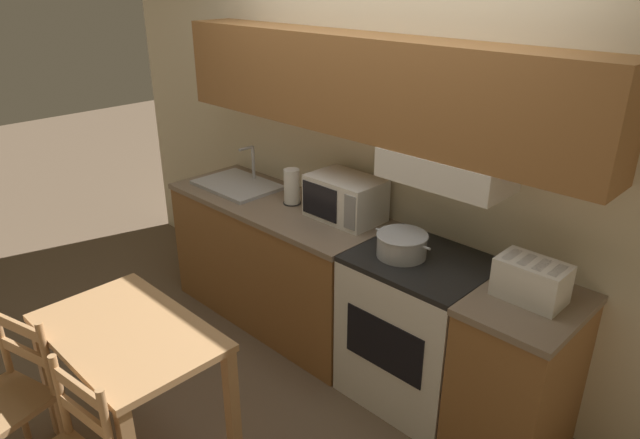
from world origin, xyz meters
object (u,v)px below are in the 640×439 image
Objects in this scene: dining_table at (130,352)px; chair_left_of_table at (8,402)px; toaster at (531,280)px; paper_towel_roll at (292,187)px; microwave at (345,198)px; cooking_pot at (402,244)px; sink_basin at (237,184)px; stove_range at (417,329)px.

chair_left_of_table is (-0.32, -0.49, -0.19)m from dining_table.
paper_towel_roll is (-1.68, 0.03, 0.02)m from toaster.
paper_towel_roll is at bearing -170.88° from microwave.
sink_basin reaches higher than cooking_pot.
microwave is 0.48× the size of dining_table.
dining_table is 0.62m from chair_left_of_table.
stove_range is at bearing -178.13° from toaster.
microwave is at bearing 9.12° from paper_towel_roll.
microwave reaches higher than paper_towel_roll.
chair_left_of_table is at bearing -101.08° from microwave.
stove_range is 1.52× the size of sink_basin.
paper_towel_roll is (-0.41, -0.07, -0.02)m from microwave.
cooking_pot is at bearing -1.75° from sink_basin.
dining_table is at bearing -57.39° from sink_basin.
stove_range is 2.13m from chair_left_of_table.
microwave is (-0.67, 0.12, 0.58)m from stove_range.
stove_range is 1.96× the size of microwave.
stove_range is 2.73× the size of toaster.
stove_range is 0.53m from cooking_pot.
chair_left_of_table is at bearing -122.82° from dining_table.
microwave is 1.40× the size of toaster.
toaster is at bearing -4.56° from microwave.
chair_left_of_table is (-1.06, -1.85, -0.02)m from stove_range.
dining_table is (0.87, -1.35, -0.29)m from sink_basin.
cooking_pot is 1.10× the size of toaster.
paper_towel_roll is 1.50m from dining_table.
chair_left_of_table is at bearing -73.51° from sink_basin.
microwave is 0.95m from sink_basin.
toaster is at bearing 33.59° from chair_left_of_table.
sink_basin reaches higher than paper_towel_roll.
paper_towel_roll reaches higher than chair_left_of_table.
cooking_pot is at bearing -174.51° from toaster.
microwave is at bearing 175.44° from toaster.
cooking_pot reaches higher than chair_left_of_table.
toaster is 0.38× the size of chair_left_of_table.
dining_table is at bearing -118.68° from stove_range.
cooking_pot is 0.99m from paper_towel_roll.
cooking_pot is at bearing -16.51° from microwave.
toaster reaches higher than dining_table.
sink_basin reaches higher than microwave.
stove_range is at bearing 23.98° from cooking_pot.
toaster is (0.59, 0.02, 0.55)m from stove_range.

